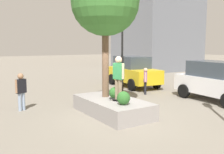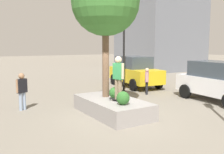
# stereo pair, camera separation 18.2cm
# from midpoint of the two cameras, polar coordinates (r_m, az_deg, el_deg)

# --- Properties ---
(ground_plane) EXTENTS (120.00, 120.00, 0.00)m
(ground_plane) POSITION_cam_midpoint_polar(r_m,az_deg,el_deg) (10.18, 1.83, -8.73)
(ground_plane) COLOR gray
(planter_ledge) EXTENTS (3.57, 1.84, 0.63)m
(planter_ledge) POSITION_cam_midpoint_polar(r_m,az_deg,el_deg) (10.31, 0.51, -6.71)
(planter_ledge) COLOR gray
(planter_ledge) RESTS_ON ground
(plaza_tree) EXTENTS (2.80, 2.80, 5.33)m
(plaza_tree) POSITION_cam_midpoint_polar(r_m,az_deg,el_deg) (10.65, -0.98, 16.60)
(plaza_tree) COLOR brown
(plaza_tree) RESTS_ON planter_ledge
(boxwood_shrub) EXTENTS (0.49, 0.49, 0.49)m
(boxwood_shrub) POSITION_cam_midpoint_polar(r_m,az_deg,el_deg) (9.25, 3.07, -4.78)
(boxwood_shrub) COLOR #2D6628
(boxwood_shrub) RESTS_ON planter_ledge
(hedge_clump) EXTENTS (0.48, 0.48, 0.48)m
(hedge_clump) POSITION_cam_midpoint_polar(r_m,az_deg,el_deg) (10.29, 1.19, -3.58)
(hedge_clump) COLOR #2D6628
(hedge_clump) RESTS_ON planter_ledge
(skateboard) EXTENTS (0.83, 0.45, 0.07)m
(skateboard) POSITION_cam_midpoint_polar(r_m,az_deg,el_deg) (9.82, 1.96, -5.20)
(skateboard) COLOR black
(skateboard) RESTS_ON planter_ledge
(skateboarder) EXTENTS (0.56, 0.27, 1.67)m
(skateboarder) POSITION_cam_midpoint_polar(r_m,az_deg,el_deg) (9.66, 1.98, 0.50)
(skateboarder) COLOR #847056
(skateboarder) RESTS_ON skateboard
(sedan_parked) EXTENTS (4.57, 2.46, 2.04)m
(sedan_parked) POSITION_cam_midpoint_polar(r_m,az_deg,el_deg) (17.19, 5.45, 1.30)
(sedan_parked) COLOR gold
(sedan_parked) RESTS_ON ground
(police_car) EXTENTS (4.42, 2.30, 1.99)m
(police_car) POSITION_cam_midpoint_polar(r_m,az_deg,el_deg) (13.63, 23.22, -0.89)
(police_car) COLOR white
(police_car) RESTS_ON ground
(traffic_light_median) EXTENTS (0.37, 0.37, 4.87)m
(traffic_light_median) POSITION_cam_midpoint_polar(r_m,az_deg,el_deg) (15.33, 3.02, 9.09)
(traffic_light_median) COLOR black
(traffic_light_median) RESTS_ON ground
(passerby_with_bag) EXTENTS (0.34, 0.51, 1.61)m
(passerby_with_bag) POSITION_cam_midpoint_polar(r_m,az_deg,el_deg) (11.46, -19.26, -2.55)
(passerby_with_bag) COLOR #8C9EB7
(passerby_with_bag) RESTS_ON ground
(pedestrian_crossing) EXTENTS (0.42, 0.39, 1.52)m
(pedestrian_crossing) POSITION_cam_midpoint_polar(r_m,az_deg,el_deg) (14.47, 8.25, -0.49)
(pedestrian_crossing) COLOR black
(pedestrian_crossing) RESTS_ON ground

